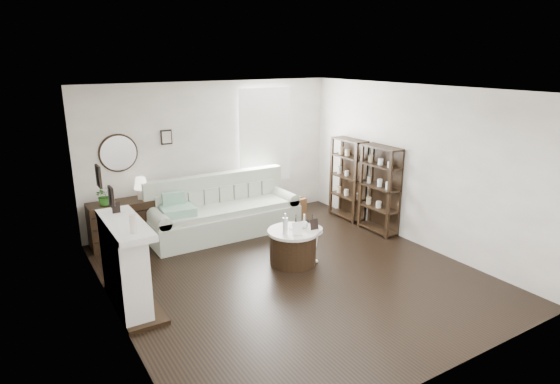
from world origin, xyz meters
TOP-DOWN VIEW (x-y plane):
  - room at (0.73, 2.70)m, footprint 5.50×5.50m
  - fireplace at (-2.32, 0.30)m, footprint 0.50×1.40m
  - shelf_unit_far at (2.33, 1.55)m, footprint 0.30×0.80m
  - shelf_unit_near at (2.33, 0.65)m, footprint 0.30×0.80m
  - sofa at (-0.15, 2.08)m, footprint 2.72×0.94m
  - quilt at (-1.03, 1.95)m, footprint 0.59×0.50m
  - suitcase at (1.22, 1.91)m, footprint 0.69×0.32m
  - dresser at (-1.82, 2.47)m, footprint 1.15×0.49m
  - table_lamp at (-1.48, 2.47)m, footprint 0.30×0.30m
  - potted_plant at (-2.10, 2.42)m, footprint 0.35×0.33m
  - drum_table at (0.22, 0.29)m, footprint 0.79×0.79m
  - pedestal_table at (0.51, 0.28)m, footprint 0.44×0.44m
  - eiffel_drum at (0.31, 0.35)m, footprint 0.14×0.14m
  - bottle_drum at (0.02, 0.20)m, footprint 0.08×0.08m
  - card_frame_drum at (0.16, 0.09)m, footprint 0.16×0.10m
  - eiffel_ped at (0.59, 0.30)m, footprint 0.11×0.11m
  - flask_ped at (0.43, 0.30)m, footprint 0.13×0.13m
  - card_frame_ped at (0.53, 0.16)m, footprint 0.14×0.06m

SIDE VIEW (x-z plane):
  - suitcase at x=1.22m, z-range 0.00..0.44m
  - drum_table at x=0.22m, z-range 0.00..0.55m
  - sofa at x=-0.15m, z-range -0.18..0.88m
  - dresser at x=-1.82m, z-range 0.00..0.77m
  - pedestal_table at x=0.51m, z-range 0.22..0.76m
  - fireplace at x=-2.32m, z-range -0.38..1.46m
  - quilt at x=-1.03m, z-range 0.54..0.68m
  - eiffel_ped at x=0.59m, z-range 0.53..0.72m
  - card_frame_ped at x=0.53m, z-range 0.53..0.72m
  - card_frame_drum at x=0.16m, z-range 0.55..0.75m
  - eiffel_drum at x=0.31m, z-range 0.55..0.75m
  - flask_ped at x=0.43m, z-range 0.53..0.78m
  - bottle_drum at x=0.02m, z-range 0.55..0.88m
  - shelf_unit_far at x=2.33m, z-range 0.00..1.60m
  - shelf_unit_near at x=2.33m, z-range 0.00..1.60m
  - potted_plant at x=-2.10m, z-range 0.76..1.09m
  - table_lamp at x=-1.48m, z-range 0.76..1.15m
  - room at x=0.73m, z-range -1.15..4.35m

